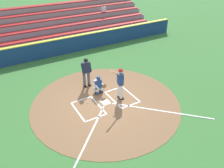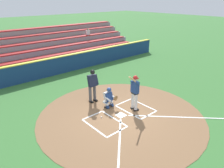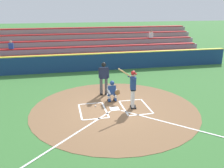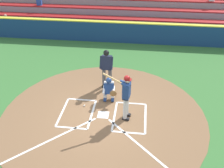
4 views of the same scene
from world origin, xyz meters
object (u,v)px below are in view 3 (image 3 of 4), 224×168
(baseball, at_px, (96,106))
(batter, at_px, (133,87))
(catcher, at_px, (112,91))
(plate_umpire, at_px, (104,76))

(baseball, bearing_deg, batter, 163.57)
(catcher, xyz_separation_m, baseball, (0.96, 0.55, -0.55))
(plate_umpire, bearing_deg, batter, 115.54)
(batter, bearing_deg, baseball, -16.43)
(batter, distance_m, plate_umpire, 2.36)
(catcher, distance_m, baseball, 1.24)
(plate_umpire, height_order, baseball, plate_umpire)
(batter, height_order, baseball, batter)
(catcher, relative_size, baseball, 15.27)
(batter, bearing_deg, catcher, -54.04)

